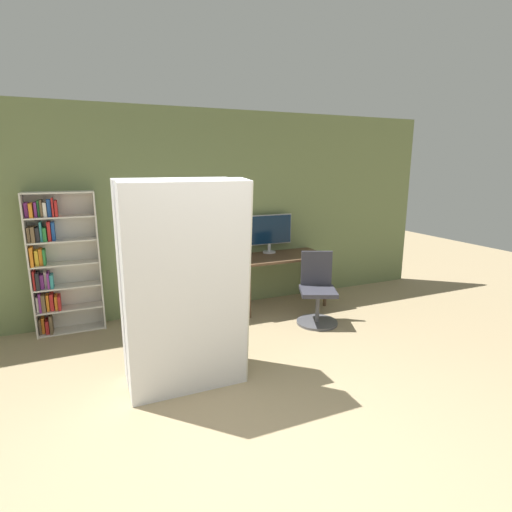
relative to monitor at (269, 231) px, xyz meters
name	(u,v)px	position (x,y,z in m)	size (l,w,h in m)	color
ground_plane	(292,480)	(-1.34, -3.21, -1.06)	(16.00, 16.00, 0.00)	#9E8966
wall_back	(173,214)	(-1.34, 0.14, 0.29)	(8.00, 0.06, 2.70)	#6B7A4C
desk	(280,262)	(0.06, -0.23, -0.41)	(1.29, 0.68, 0.74)	brown
monitor	(269,231)	(0.00, 0.00, 0.00)	(0.70, 0.19, 0.55)	#B7B7BC
office_chair	(317,295)	(0.22, -0.98, -0.70)	(0.58, 0.58, 0.90)	#4C4C51
bookshelf	(58,262)	(-2.76, 0.01, -0.20)	(0.76, 0.26, 1.68)	beige
mattress_near	(188,291)	(-1.67, -1.93, -0.12)	(1.04, 0.41, 1.88)	silver
mattress_far	(179,280)	(-1.67, -1.56, -0.12)	(1.04, 0.32, 1.87)	silver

